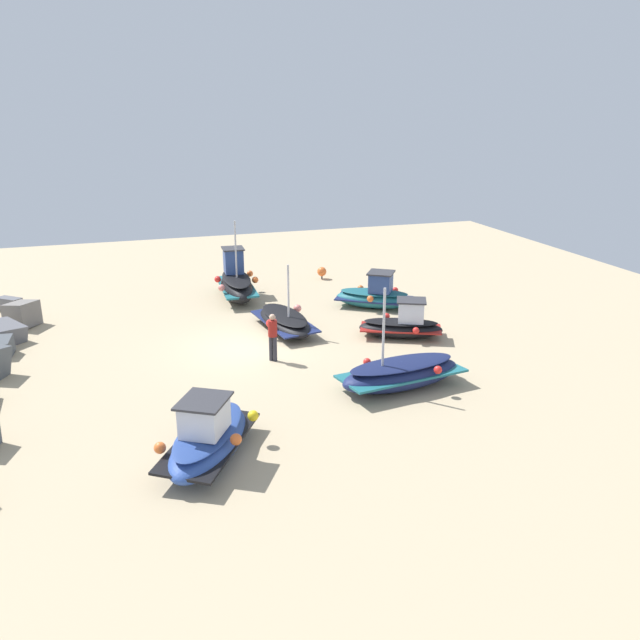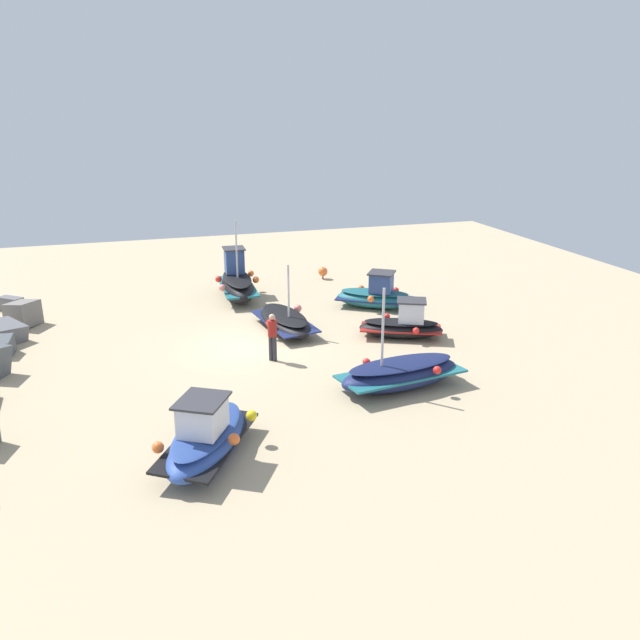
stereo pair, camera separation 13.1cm
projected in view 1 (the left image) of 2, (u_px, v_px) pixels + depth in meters
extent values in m
plane|color=tan|center=(249.00, 348.00, 24.27)|extent=(44.11, 44.11, 0.00)
ellipsoid|color=black|center=(237.00, 287.00, 30.30)|extent=(4.26, 1.62, 1.08)
cube|color=#1E6670|center=(237.00, 286.00, 30.28)|extent=(4.10, 1.64, 0.12)
ellipsoid|color=black|center=(236.00, 278.00, 30.16)|extent=(3.75, 1.40, 0.20)
cube|color=#2D4784|center=(233.00, 261.00, 30.65)|extent=(0.97, 0.89, 1.12)
cube|color=#333338|center=(233.00, 249.00, 30.47)|extent=(1.13, 1.04, 0.06)
cylinder|color=#B7B7BC|center=(236.00, 250.00, 29.53)|extent=(0.08, 0.08, 2.61)
sphere|color=#EA7F75|center=(222.00, 288.00, 28.98)|extent=(0.30, 0.30, 0.30)
sphere|color=orange|center=(255.00, 280.00, 30.04)|extent=(0.30, 0.30, 0.30)
sphere|color=red|center=(218.00, 279.00, 30.32)|extent=(0.30, 0.30, 0.30)
sphere|color=orange|center=(250.00, 274.00, 31.40)|extent=(0.30, 0.30, 0.30)
ellipsoid|color=black|center=(284.00, 322.00, 26.01)|extent=(4.01, 1.98, 0.75)
cube|color=navy|center=(284.00, 321.00, 25.99)|extent=(3.87, 2.00, 0.10)
ellipsoid|color=black|center=(284.00, 315.00, 25.91)|extent=(3.53, 1.73, 0.15)
cylinder|color=#B7B7BC|center=(288.00, 291.00, 25.18)|extent=(0.08, 0.08, 2.08)
sphere|color=red|center=(270.00, 323.00, 24.99)|extent=(0.33, 0.33, 0.33)
sphere|color=#EA7F75|center=(297.00, 308.00, 26.85)|extent=(0.33, 0.33, 0.33)
ellipsoid|color=black|center=(401.00, 329.00, 25.31)|extent=(2.57, 3.48, 0.71)
cube|color=maroon|center=(401.00, 328.00, 25.30)|extent=(2.54, 3.38, 0.11)
ellipsoid|color=black|center=(401.00, 322.00, 25.22)|extent=(2.24, 3.06, 0.15)
cube|color=silver|center=(411.00, 311.00, 25.04)|extent=(1.16, 1.22, 0.80)
cube|color=#333338|center=(412.00, 300.00, 24.90)|extent=(1.35, 1.41, 0.06)
sphere|color=red|center=(387.00, 316.00, 26.02)|extent=(0.25, 0.25, 0.25)
sphere|color=red|center=(416.00, 331.00, 24.46)|extent=(0.25, 0.25, 0.25)
ellipsoid|color=#2D4C9E|center=(209.00, 443.00, 16.59)|extent=(4.03, 3.22, 0.91)
cube|color=black|center=(209.00, 441.00, 16.58)|extent=(3.91, 3.16, 0.14)
ellipsoid|color=navy|center=(209.00, 430.00, 16.48)|extent=(3.53, 2.81, 0.20)
cube|color=silver|center=(204.00, 417.00, 16.15)|extent=(1.46, 1.40, 0.81)
cube|color=#333338|center=(203.00, 401.00, 16.01)|extent=(1.69, 1.63, 0.06)
sphere|color=yellow|center=(253.00, 416.00, 17.22)|extent=(0.29, 0.29, 0.29)
sphere|color=#EA7F75|center=(183.00, 423.00, 16.99)|extent=(0.29, 0.29, 0.29)
sphere|color=orange|center=(236.00, 439.00, 15.99)|extent=(0.29, 0.29, 0.29)
sphere|color=orange|center=(160.00, 448.00, 15.76)|extent=(0.29, 0.29, 0.29)
ellipsoid|color=#1E6670|center=(374.00, 299.00, 29.00)|extent=(3.08, 3.63, 0.75)
cube|color=navy|center=(374.00, 298.00, 28.99)|extent=(3.05, 3.54, 0.07)
ellipsoid|color=#1A565F|center=(374.00, 292.00, 28.90)|extent=(2.71, 3.19, 0.13)
cube|color=#2D4784|center=(381.00, 282.00, 28.68)|extent=(1.34, 1.32, 0.82)
cube|color=#333338|center=(381.00, 273.00, 28.54)|extent=(1.55, 1.53, 0.06)
sphere|color=orange|center=(360.00, 288.00, 29.89)|extent=(0.29, 0.29, 0.29)
sphere|color=orange|center=(370.00, 299.00, 28.18)|extent=(0.29, 0.29, 0.29)
sphere|color=red|center=(395.00, 290.00, 29.46)|extent=(0.29, 0.29, 0.29)
ellipsoid|color=navy|center=(401.00, 375.00, 20.72)|extent=(2.24, 4.35, 0.96)
cube|color=#1E6670|center=(401.00, 373.00, 20.71)|extent=(2.24, 4.19, 0.16)
ellipsoid|color=#151E45|center=(402.00, 364.00, 20.61)|extent=(1.94, 3.82, 0.21)
cylinder|color=#B7B7BC|center=(384.00, 328.00, 19.90)|extent=(0.08, 0.08, 2.49)
sphere|color=red|center=(367.00, 362.00, 21.12)|extent=(0.26, 0.26, 0.26)
sphere|color=red|center=(438.00, 370.00, 20.13)|extent=(0.26, 0.26, 0.26)
cylinder|color=#2D2D38|center=(271.00, 348.00, 22.93)|extent=(0.14, 0.14, 0.91)
cylinder|color=#2D2D38|center=(275.00, 349.00, 22.87)|extent=(0.14, 0.14, 0.91)
cylinder|color=maroon|center=(273.00, 328.00, 22.66)|extent=(0.32, 0.32, 0.58)
sphere|color=tan|center=(272.00, 317.00, 22.54)|extent=(0.22, 0.22, 0.22)
cube|color=#4C5156|center=(2.00, 347.00, 23.38)|extent=(1.00, 0.80, 0.77)
cube|color=slate|center=(3.00, 333.00, 24.62)|extent=(1.77, 1.84, 1.07)
cube|color=slate|center=(22.00, 314.00, 26.45)|extent=(1.61, 1.47, 1.14)
cube|color=slate|center=(9.00, 304.00, 28.56)|extent=(1.03, 1.16, 0.68)
cylinder|color=#3F3F42|center=(322.00, 277.00, 33.80)|extent=(0.08, 0.08, 0.15)
sphere|color=orange|center=(322.00, 272.00, 33.70)|extent=(0.48, 0.48, 0.48)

